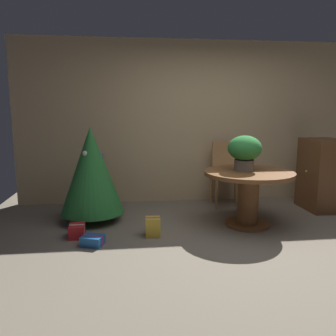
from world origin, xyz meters
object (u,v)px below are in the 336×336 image
holiday_tree (91,170)px  wooden_cabinet (322,174)px  gift_box_red (77,231)px  round_dining_table (248,188)px  flower_vase (245,150)px  wooden_chair_far (226,169)px  gift_box_gold (153,227)px  gift_box_blue (93,241)px

holiday_tree → wooden_cabinet: (3.41, 0.17, -0.17)m
holiday_tree → gift_box_red: (-0.13, -0.61, -0.63)m
round_dining_table → flower_vase: (-0.05, 0.06, 0.49)m
wooden_chair_far → holiday_tree: size_ratio=0.78×
wooden_chair_far → gift_box_gold: bearing=-134.9°
holiday_tree → wooden_cabinet: holiday_tree is taller
gift_box_red → wooden_cabinet: (3.54, 0.78, 0.46)m
wooden_chair_far → gift_box_red: wooden_chair_far is taller
gift_box_gold → round_dining_table: bearing=10.3°
flower_vase → gift_box_gold: size_ratio=2.02×
flower_vase → gift_box_red: bearing=-173.6°
flower_vase → wooden_cabinet: (1.43, 0.54, -0.45)m
wooden_cabinet → round_dining_table: bearing=-156.5°
holiday_tree → gift_box_blue: holiday_tree is taller
wooden_chair_far → wooden_cabinet: bearing=-17.5°
round_dining_table → gift_box_gold: size_ratio=5.08×
round_dining_table → wooden_cabinet: (1.38, 0.60, 0.04)m
flower_vase → wooden_chair_far: bearing=87.2°
gift_box_blue → gift_box_red: size_ratio=1.27×
flower_vase → wooden_chair_far: 1.06m
round_dining_table → wooden_cabinet: wooden_cabinet is taller
gift_box_gold → wooden_cabinet: bearing=17.4°
gift_box_gold → gift_box_red: gift_box_gold is taller
gift_box_blue → gift_box_red: bearing=127.8°
gift_box_gold → gift_box_red: bearing=176.6°
gift_box_blue → wooden_cabinet: wooden_cabinet is taller
round_dining_table → wooden_chair_far: wooden_chair_far is taller
holiday_tree → gift_box_gold: size_ratio=5.69×
holiday_tree → gift_box_gold: holiday_tree is taller
wooden_cabinet → gift_box_red: bearing=-167.7°
round_dining_table → holiday_tree: (-2.03, 0.43, 0.21)m
gift_box_blue → gift_box_gold: gift_box_gold is taller
gift_box_blue → gift_box_red: gift_box_red is taller
wooden_chair_far → wooden_cabinet: wooden_cabinet is taller
holiday_tree → gift_box_red: size_ratio=5.82×
wooden_chair_far → gift_box_blue: (-1.95, -1.48, -0.52)m
flower_vase → gift_box_gold: 1.52m
wooden_chair_far → gift_box_gold: (-1.26, -1.27, -0.46)m
gift_box_gold → wooden_cabinet: size_ratio=0.21×
wooden_chair_far → flower_vase: bearing=-92.8°
round_dining_table → gift_box_red: size_ratio=5.19×
holiday_tree → gift_box_blue: 1.09m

